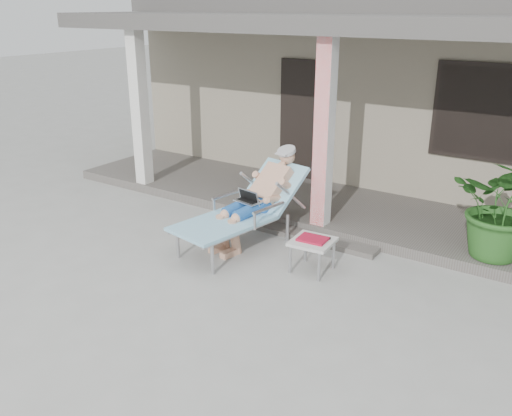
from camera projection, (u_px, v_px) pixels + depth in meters
The scene contains 8 objects.
ground at pixel (234, 294), 6.25m from camera, with size 60.00×60.00×0.00m, color #9E9E99.
house at pixel (424, 83), 10.73m from camera, with size 10.40×5.40×3.30m.
porch_deck at pixel (345, 210), 8.56m from camera, with size 10.00×2.00×0.15m, color #605B56.
porch_overhang at pixel (354, 31), 7.57m from camera, with size 10.00×2.30×2.85m.
porch_step at pixel (310, 237), 7.68m from camera, with size 2.00×0.30×0.07m, color #605B56.
lounger at pixel (251, 186), 7.32m from camera, with size 1.13×2.14×1.35m.
side_table at pixel (313, 243), 6.66m from camera, with size 0.53×0.53×0.45m.
potted_palm at pixel (505, 208), 6.59m from camera, with size 1.18×1.02×1.31m, color #26591E.
Camera 1 is at (3.25, -4.44, 3.13)m, focal length 38.00 mm.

